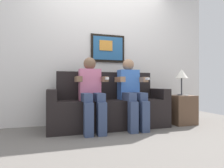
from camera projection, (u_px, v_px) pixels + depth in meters
ground_plane at (115, 132)px, 2.79m from camera, size 5.59×5.59×0.00m
back_wall_assembly at (102, 51)px, 3.52m from camera, size 4.30×0.10×2.60m
couch at (109, 108)px, 3.10m from camera, size 1.90×0.58×0.90m
person_on_left at (91, 90)px, 2.84m from camera, size 0.46×0.56×1.11m
person_on_right at (131, 90)px, 3.04m from camera, size 0.46×0.56×1.11m
side_table_right at (181, 110)px, 3.39m from camera, size 0.40×0.40×0.50m
table_lamp at (182, 75)px, 3.38m from camera, size 0.22×0.22×0.46m
spare_remote_on_table at (185, 95)px, 3.28m from camera, size 0.04×0.13×0.02m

